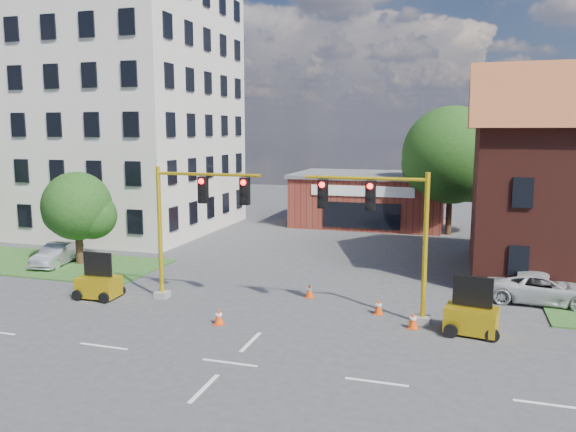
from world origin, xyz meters
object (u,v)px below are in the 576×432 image
Objects in this scene: signal_mast_west at (192,218)px; pickup_white at (543,288)px; signal_mast_east at (385,227)px; trailer_east at (471,317)px; trailer_west at (99,284)px.

signal_mast_west is 16.38m from pickup_white.
signal_mast_west is at bearing 180.00° from signal_mast_east.
signal_mast_west reaches higher than pickup_white.
pickup_white is at bearing 33.49° from signal_mast_east.
pickup_white is (15.43, 4.44, -3.24)m from signal_mast_west.
trailer_east is 0.45× the size of pickup_white.
signal_mast_west is 2.83× the size of trailer_east.
trailer_west is 0.96× the size of trailer_east.
pickup_white is (3.19, 5.11, -0.00)m from trailer_east.
pickup_white is (6.71, 4.44, -3.24)m from signal_mast_east.
pickup_white is (19.90, 5.34, 0.03)m from trailer_west.
signal_mast_west is 8.71m from signal_mast_east.
signal_mast_west is at bearing 110.98° from pickup_white.
trailer_east is 6.03m from pickup_white.
signal_mast_east is 13.61m from trailer_west.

